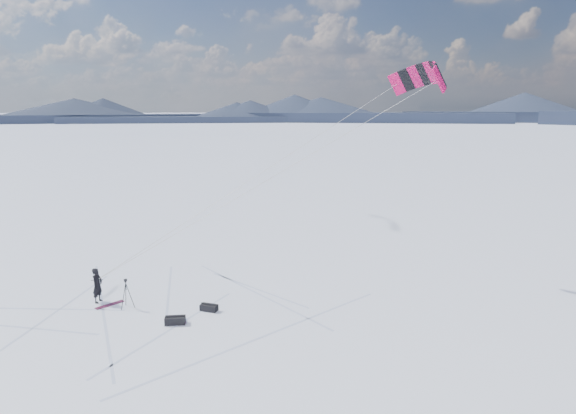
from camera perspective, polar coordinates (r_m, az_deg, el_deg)
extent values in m
plane|color=white|center=(23.91, -17.68, -11.82)|extent=(1800.00, 1800.00, 0.00)
cube|color=black|center=(335.69, 25.00, 9.48)|extent=(147.80, 124.57, 5.09)
cone|color=black|center=(335.64, 25.03, 9.91)|extent=(89.40, 89.40, 8.00)
cube|color=black|center=(339.63, 7.72, 10.46)|extent=(156.56, 89.15, 5.09)
cone|color=black|center=(339.59, 7.74, 10.89)|extent=(80.64, 80.64, 8.00)
cube|color=black|center=(341.76, -9.46, 10.42)|extent=(150.00, 45.00, 5.09)
cone|color=black|center=(341.72, -9.47, 10.85)|extent=(64.00, 64.00, 8.00)
cube|color=black|center=(341.89, -26.52, 9.37)|extent=(156.56, 89.15, 5.09)
cone|color=black|center=(341.85, -26.56, 9.79)|extent=(80.64, 80.64, 8.00)
cube|color=#A5B1D3|center=(23.18, -26.64, -13.31)|extent=(3.52, 7.29, 0.01)
cube|color=#A5B1D3|center=(24.75, -21.19, -11.23)|extent=(6.45, 7.79, 0.01)
cube|color=#A5B1D3|center=(26.55, -16.51, -9.34)|extent=(11.66, 3.07, 0.01)
cube|color=#A5B1D3|center=(21.15, -13.88, -14.80)|extent=(1.27, 5.91, 0.01)
cube|color=#A5B1D3|center=(23.13, -9.09, -12.20)|extent=(6.52, 4.83, 0.01)
cube|color=#A5B1D3|center=(25.28, -5.15, -9.96)|extent=(8.85, 4.87, 0.01)
cube|color=#A5B1D3|center=(21.59, -30.55, -15.59)|extent=(0.79, 11.99, 0.01)
cube|color=#A5B1D3|center=(23.00, -24.37, -13.29)|extent=(5.61, 2.36, 0.01)
imported|color=black|center=(25.69, -21.51, -10.42)|extent=(0.60, 0.73, 1.72)
cube|color=maroon|center=(25.11, -20.37, -10.81)|extent=(1.26, 1.06, 0.04)
cylinder|color=black|center=(24.26, -18.19, -9.94)|extent=(0.38, 0.09, 1.24)
cylinder|color=black|center=(24.48, -18.67, -9.77)|extent=(0.16, 0.37, 1.24)
cylinder|color=black|center=(24.21, -18.92, -10.03)|extent=(0.27, 0.31, 1.24)
cylinder|color=black|center=(24.16, -18.66, -8.93)|extent=(0.04, 0.04, 0.35)
cube|color=black|center=(24.08, -18.70, -8.42)|extent=(0.08, 0.08, 0.05)
cube|color=black|center=(24.05, -18.71, -8.22)|extent=(0.14, 0.11, 0.10)
cylinder|color=black|center=(24.13, -18.68, -8.15)|extent=(0.07, 0.10, 0.07)
cube|color=black|center=(22.23, -13.23, -12.94)|extent=(0.90, 0.46, 0.33)
cylinder|color=black|center=(22.15, -13.26, -12.51)|extent=(0.84, 0.13, 0.08)
cube|color=black|center=(23.25, -9.35, -11.69)|extent=(0.89, 0.70, 0.30)
cylinder|color=black|center=(23.18, -9.36, -11.30)|extent=(0.72, 0.42, 0.09)
cube|color=#C80C50|center=(24.04, 17.48, 14.25)|extent=(1.04, 0.58, 1.31)
cube|color=black|center=(24.64, 17.62, 14.61)|extent=(0.95, 0.64, 1.26)
cube|color=#C80C50|center=(25.27, 17.50, 14.86)|extent=(0.86, 0.68, 1.21)
cube|color=black|center=(25.89, 17.13, 14.99)|extent=(0.77, 0.69, 1.16)
cube|color=#C80C50|center=(26.48, 16.55, 15.00)|extent=(0.73, 0.68, 1.10)
cube|color=black|center=(27.03, 15.80, 14.90)|extent=(0.82, 0.68, 1.16)
cube|color=#C80C50|center=(27.52, 14.90, 14.70)|extent=(0.92, 0.66, 1.21)
cube|color=black|center=(27.92, 13.90, 14.41)|extent=(1.00, 0.62, 1.26)
cube|color=#C80C50|center=(28.23, 12.83, 14.04)|extent=(1.08, 0.55, 1.31)
cylinder|color=#98989A|center=(22.81, -2.85, 2.99)|extent=(16.23, 1.59, 9.49)
cylinder|color=#98989A|center=(25.10, -3.65, 3.78)|extent=(16.01, 3.12, 9.49)
cylinder|color=black|center=(25.30, -21.70, -8.04)|extent=(0.55, 0.06, 0.03)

